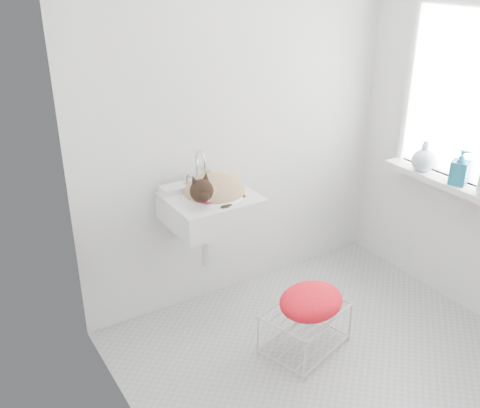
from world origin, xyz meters
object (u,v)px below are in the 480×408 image
cat (214,190)px  bottle_b (457,184)px  wire_rack (305,327)px  bottle_c (422,170)px  sink (211,196)px

cat → bottle_b: size_ratio=1.96×
wire_rack → bottle_c: 1.28m
sink → cat: cat is taller
bottle_b → wire_rack: bearing=175.4°
bottle_c → bottle_b: bearing=-90.0°
sink → wire_rack: sink is taller
bottle_b → bottle_c: (0.00, 0.27, 0.00)m
wire_rack → bottle_c: (1.06, 0.19, 0.70)m
cat → bottle_c: size_ratio=2.18×
cat → wire_rack: size_ratio=0.92×
wire_rack → bottle_b: bottle_b is taller
sink → wire_rack: 0.94m
cat → bottle_b: 1.48m
sink → cat: (0.01, -0.02, 0.04)m
sink → bottle_b: (1.36, -0.63, 0.00)m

